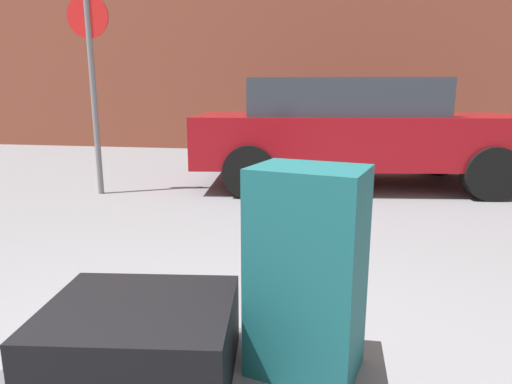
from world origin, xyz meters
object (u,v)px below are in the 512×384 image
Objects in this scene: parked_car at (353,130)px; bollard_kerb_near at (466,148)px; no_parking_sign at (92,74)px; suitcase_black_front_left at (141,342)px; suitcase_teal_rear_left at (307,272)px.

parked_car is 2.60m from bollard_kerb_near.
no_parking_sign is (-5.05, -2.85, 1.11)m from bollard_kerb_near.
bollard_kerb_near is at bearing 41.46° from parked_car.
no_parking_sign is (-2.34, 3.82, 1.00)m from suitcase_black_front_left.
parked_car reaches higher than bollard_kerb_near.
suitcase_black_front_left is 0.24× the size of no_parking_sign.
no_parking_sign is at bearing -150.52° from bollard_kerb_near.
suitcase_black_front_left is at bearing -98.96° from parked_car.
suitcase_teal_rear_left is at bearing 8.50° from suitcase_black_front_left.
bollard_kerb_near is at bearing 60.13° from suitcase_black_front_left.
parked_car is 3.40m from no_parking_sign.
no_parking_sign is at bearing 113.67° from suitcase_black_front_left.
bollard_kerb_near is at bearing 29.48° from no_parking_sign.
suitcase_black_front_left is 7.20m from bollard_kerb_near.
parked_car is (0.78, 4.97, 0.30)m from suitcase_black_front_left.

